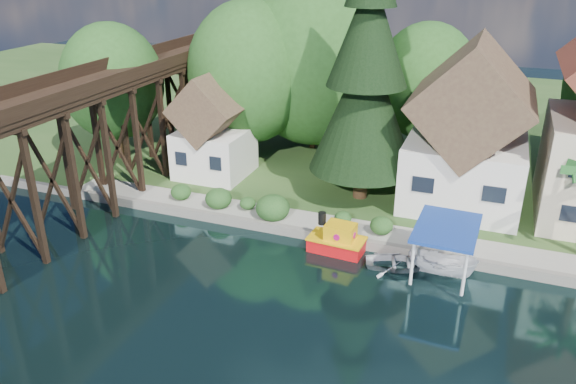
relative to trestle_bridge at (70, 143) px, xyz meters
name	(u,v)px	position (x,y,z in m)	size (l,w,h in m)	color
ground	(279,316)	(16.00, -5.17, -5.35)	(140.00, 140.00, 0.00)	black
bank	(404,123)	(16.00, 28.83, -5.10)	(140.00, 52.00, 0.50)	#25451B
seawall	(393,249)	(20.00, 2.83, -5.04)	(60.00, 0.40, 0.62)	slate
promenade	(431,242)	(22.00, 4.13, -4.82)	(50.00, 2.60, 0.06)	gray
trestle_bridge	(70,143)	(0.00, 0.00, 0.00)	(4.12, 44.18, 9.30)	black
house_left	(468,136)	(23.00, 10.83, -0.21)	(7.64, 8.64, 11.02)	white
shed	(214,132)	(5.00, 9.33, -1.52)	(5.09, 5.40, 7.85)	white
bg_trees	(394,80)	(17.00, 16.08, 1.94)	(49.90, 13.30, 10.57)	#382314
shrubs	(266,204)	(11.40, 4.09, -4.12)	(15.76, 2.47, 1.70)	#174118
conifer	(367,76)	(16.43, 9.07, 3.62)	(7.14, 7.14, 17.59)	#382314
tugboat	(337,240)	(16.86, 2.00, -4.64)	(3.40, 2.01, 2.38)	red
boat_white_a	(398,261)	(20.58, 1.44, -4.97)	(2.61, 3.66, 0.76)	silver
boat_canopy	(444,255)	(22.95, 1.48, -4.06)	(3.81, 4.77, 3.00)	white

